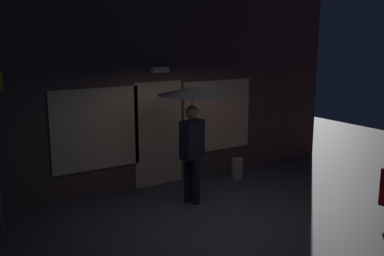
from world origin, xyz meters
name	(u,v)px	position (x,y,z in m)	size (l,w,h in m)	color
ground_plane	(219,217)	(0.00, 0.00, 0.00)	(18.00, 18.00, 0.00)	#423F44
building_facade	(154,81)	(0.00, 2.35, 2.19)	(9.39, 0.48, 4.43)	brown
person_with_umbrella	(192,112)	(0.00, 0.87, 1.76)	(1.27, 1.27, 2.22)	black
sidewalk_bollard	(237,169)	(1.63, 1.56, 0.23)	(0.26, 0.26, 0.46)	#9E998E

